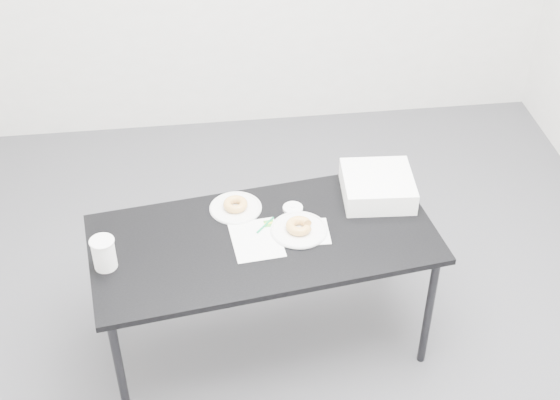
{
  "coord_description": "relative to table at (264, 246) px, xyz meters",
  "views": [
    {
      "loc": [
        -0.35,
        -2.61,
        2.94
      ],
      "look_at": [
        -0.02,
        0.02,
        0.84
      ],
      "focal_mm": 50.0,
      "sensor_mm": 36.0,
      "label": 1
    }
  ],
  "objects": [
    {
      "name": "plate_near",
      "position": [
        0.16,
        0.02,
        0.06
      ],
      "size": [
        0.25,
        0.25,
        0.01
      ],
      "primitive_type": "cylinder",
      "color": "white",
      "rests_on": "napkin"
    },
    {
      "name": "plate_far",
      "position": [
        -0.11,
        0.21,
        0.06
      ],
      "size": [
        0.24,
        0.24,
        0.01
      ],
      "primitive_type": "cylinder",
      "color": "white",
      "rests_on": "table"
    },
    {
      "name": "cup_lid",
      "position": [
        0.15,
        0.17,
        0.06
      ],
      "size": [
        0.09,
        0.09,
        0.01
      ],
      "primitive_type": "cylinder",
      "color": "white",
      "rests_on": "table"
    },
    {
      "name": "donut_near",
      "position": [
        0.16,
        0.02,
        0.08
      ],
      "size": [
        0.14,
        0.14,
        0.04
      ],
      "primitive_type": "torus",
      "rotation": [
        0.0,
        0.0,
        -0.16
      ],
      "color": "#C8853F",
      "rests_on": "plate_near"
    },
    {
      "name": "donut_far",
      "position": [
        -0.11,
        0.21,
        0.08
      ],
      "size": [
        0.15,
        0.15,
        0.04
      ],
      "primitive_type": "torus",
      "rotation": [
        0.0,
        0.0,
        0.49
      ],
      "color": "#C8853F",
      "rests_on": "plate_far"
    },
    {
      "name": "coffee_cup",
      "position": [
        -0.68,
        -0.11,
        0.13
      ],
      "size": [
        0.1,
        0.1,
        0.15
      ],
      "primitive_type": "cylinder",
      "color": "white",
      "rests_on": "table"
    },
    {
      "name": "logo_patch",
      "position": [
        0.03,
        0.08,
        0.06
      ],
      "size": [
        0.05,
        0.05,
        0.0
      ],
      "primitive_type": "cube",
      "rotation": [
        0.0,
        0.0,
        0.1
      ],
      "color": "green",
      "rests_on": "scorecard"
    },
    {
      "name": "table",
      "position": [
        0.0,
        0.0,
        0.0
      ],
      "size": [
        1.6,
        0.91,
        0.69
      ],
      "rotation": [
        0.0,
        0.0,
        0.14
      ],
      "color": "black",
      "rests_on": "floor"
    },
    {
      "name": "napkin",
      "position": [
        0.2,
        0.0,
        0.05
      ],
      "size": [
        0.18,
        0.18,
        0.0
      ],
      "primitive_type": "cube",
      "rotation": [
        0.0,
        0.0,
        -0.02
      ],
      "color": "white",
      "rests_on": "table"
    },
    {
      "name": "scorecard",
      "position": [
        -0.03,
        -0.02,
        0.05
      ],
      "size": [
        0.24,
        0.29,
        0.0
      ],
      "primitive_type": "cube",
      "rotation": [
        0.0,
        0.0,
        0.1
      ],
      "color": "white",
      "rests_on": "table"
    },
    {
      "name": "bakery_box",
      "position": [
        0.56,
        0.23,
        0.11
      ],
      "size": [
        0.34,
        0.34,
        0.11
      ],
      "primitive_type": "cube",
      "rotation": [
        0.0,
        0.0,
        -0.07
      ],
      "color": "white",
      "rests_on": "table"
    },
    {
      "name": "pen",
      "position": [
        0.02,
        0.07,
        0.06
      ],
      "size": [
        0.09,
        0.1,
        0.01
      ],
      "primitive_type": "cylinder",
      "rotation": [
        0.0,
        1.57,
        0.85
      ],
      "color": "#0C864C",
      "rests_on": "scorecard"
    },
    {
      "name": "floor",
      "position": [
        0.1,
        0.04,
        -0.64
      ],
      "size": [
        4.0,
        4.0,
        0.0
      ],
      "primitive_type": "plane",
      "color": "#4A4A4F",
      "rests_on": "ground"
    }
  ]
}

